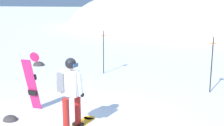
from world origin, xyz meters
name	(u,v)px	position (x,y,z in m)	size (l,w,h in m)	color
ground_plane	(72,126)	(0.00, 0.00, 0.00)	(300.00, 300.00, 0.00)	white
ridge_peak_main	(216,25)	(3.25, 33.79, 0.00)	(37.91, 34.12, 11.22)	white
snowboarder_main	(70,92)	(0.10, -0.21, 0.92)	(0.65, 1.83, 1.71)	orange
spare_snowboard	(32,82)	(-1.45, 0.57, 0.81)	(0.28, 0.47, 1.61)	#D11E5B
piste_marker_near	(212,60)	(3.08, 3.92, 1.08)	(0.20, 0.20, 1.89)	black
piste_marker_far	(103,48)	(-1.16, 5.19, 1.05)	(0.20, 0.20, 1.84)	black
rock_dark	(39,65)	(-4.58, 5.62, 0.00)	(0.55, 0.47, 0.39)	#383333
rock_mid	(10,120)	(-1.61, -0.21, 0.00)	(0.38, 0.33, 0.27)	#383333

